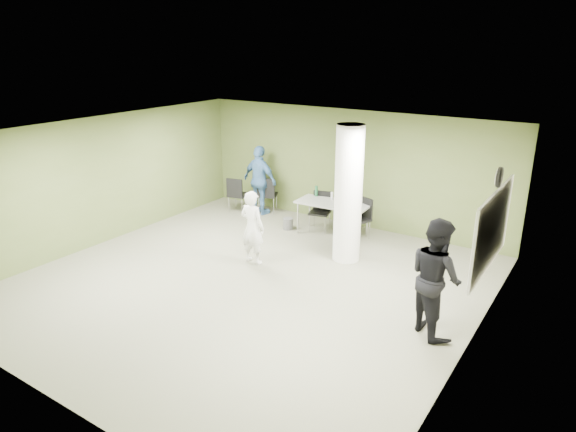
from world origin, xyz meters
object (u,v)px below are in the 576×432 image
Objects in this scene: folding_table at (332,205)px; woman_white at (252,227)px; chair_back_left at (237,192)px; man_black at (436,277)px; man_blue at (260,180)px.

woman_white is (-0.59, -2.25, 0.02)m from folding_table.
man_black reaches higher than chair_back_left.
man_black reaches higher than man_blue.
folding_table is at bearing 177.90° from man_blue.
chair_back_left is at bearing 30.48° from man_blue.
folding_table is 1.12× the size of woman_white.
man_black is (3.32, -2.83, 0.19)m from folding_table.
man_blue is at bearing 10.04° from man_black.
man_blue is (-5.63, 3.18, -0.03)m from man_black.
man_black is at bearing 143.36° from chair_back_left.
man_blue is at bearing -167.39° from chair_back_left.
woman_white is 3.96m from man_black.
man_black is at bearing 157.04° from man_blue.
man_blue is (0.57, 0.25, 0.35)m from chair_back_left.
folding_table is 0.91× the size of man_black.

